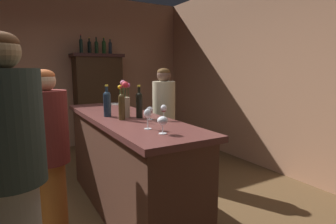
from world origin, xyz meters
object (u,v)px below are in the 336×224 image
Objects in this scene: wine_glass_spare at (163,121)px; patron_in_navy at (1,132)px; wine_glass_rear at (148,114)px; display_bottle_right at (110,47)px; wine_bottle_chardonnay at (107,102)px; wine_glass_mid at (150,110)px; display_bottle_midleft at (89,47)px; patron_in_grey at (49,156)px; wine_glass_front at (164,109)px; display_bottle_midright at (104,47)px; patron_redhead at (12,172)px; display_bottle_left at (81,45)px; display_bottle_center at (96,47)px; wine_bottle_rose at (122,106)px; wine_bottle_riesling at (139,103)px; display_cabinet at (99,99)px; cheese_plate at (115,104)px; bar_counter at (126,164)px; bartender at (164,118)px; flower_arrangement at (124,103)px.

patron_in_navy is (-1.07, 1.51, -0.26)m from wine_glass_spare.
wine_glass_rear is 0.55× the size of display_bottle_right.
wine_bottle_chardonnay is 0.48m from wine_glass_mid.
wine_glass_rear is 0.10× the size of patron_in_navy.
wine_bottle_chardonnay is 2.43× the size of wine_glass_spare.
patron_in_grey is (-1.12, -2.95, -1.10)m from display_bottle_midleft.
wine_glass_front is 3.14m from display_bottle_midright.
display_bottle_midright reaches higher than patron_redhead.
display_bottle_left is at bearing -180.00° from display_bottle_midleft.
display_bottle_left is 1.15× the size of display_bottle_midleft.
wine_glass_rear is 3.42m from display_bottle_center.
wine_bottle_riesling reaches higher than wine_bottle_rose.
patron_redhead is at bearing -142.82° from wine_bottle_rose.
display_cabinet reaches higher than wine_glass_mid.
wine_glass_spare is 1.85m from cheese_plate.
display_cabinet is 5.64× the size of wine_bottle_rose.
patron_redhead is (-0.99, -0.02, -0.20)m from wine_glass_spare.
wine_glass_spare is at bearing -76.44° from patron_in_grey.
display_bottle_center is (0.13, 0.00, 0.00)m from display_bottle_midleft.
bar_counter is at bearing 84.41° from wine_glass_rear.
display_bottle_midleft is 0.18× the size of patron_in_navy.
patron_redhead is at bearing -115.21° from display_bottle_midright.
wine_glass_rear is 0.11× the size of patron_in_grey.
patron_in_navy is at bearing 125.49° from wine_glass_spare.
display_bottle_midleft is (0.34, 2.62, 1.41)m from bar_counter.
display_cabinet is 2.04m from bartender.
display_bottle_left reaches higher than wine_bottle_chardonnay.
display_bottle_midleft is (0.50, 2.55, 0.75)m from wine_bottle_chardonnay.
wine_bottle_riesling is 0.20× the size of patron_in_navy.
display_bottle_left is 0.20× the size of patron_redhead.
wine_bottle_chardonnay is 2.19× the size of wine_glass_front.
wine_glass_rear is (0.04, -0.49, -0.02)m from wine_bottle_rose.
wine_bottle_chardonnay is 2.81m from display_bottle_right.
bar_counter is 2.99m from display_bottle_midleft.
wine_bottle_riesling is 0.21× the size of patron_in_grey.
bartender is (1.57, 0.93, 0.01)m from patron_in_grey.
wine_bottle_rose is 0.21× the size of bartender.
patron_in_navy is at bearing 142.65° from wine_glass_front.
wine_bottle_chardonnay is at bearing -6.76° from patron_in_grey.
wine_glass_front is at bearing -99.55° from display_bottle_right.
patron_in_grey is at bearing -128.10° from cheese_plate.
wine_bottle_chardonnay is 0.21× the size of bartender.
flower_arrangement is 2.79m from display_bottle_left.
wine_bottle_chardonnay is at bearing -113.86° from cheese_plate.
display_bottle_midleft is at bearing 84.77° from wine_bottle_riesling.
patron_in_navy is (-1.86, -1.99, -1.06)m from display_bottle_right.
wine_bottle_riesling is at bearing 111.57° from wine_glass_mid.
patron_in_grey is (0.26, 0.56, -0.11)m from patron_redhead.
display_cabinet is 5.84× the size of display_bottle_center.
wine_bottle_rose is at bearing -175.54° from wine_bottle_riesling.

